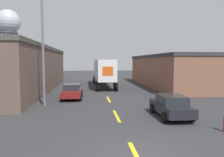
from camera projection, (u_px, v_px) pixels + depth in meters
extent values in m
plane|color=#333335|center=(137.00, 157.00, 8.49)|extent=(160.00, 160.00, 0.00)
cube|color=yellow|center=(117.00, 116.00, 14.86)|extent=(0.20, 3.24, 0.01)
cube|color=yellow|center=(109.00, 99.00, 21.35)|extent=(0.20, 3.24, 0.01)
cube|color=brown|center=(18.00, 71.00, 27.08)|extent=(8.05, 25.00, 5.12)
cube|color=#4C4742|center=(18.00, 48.00, 26.86)|extent=(8.25, 25.20, 0.40)
cube|color=brown|center=(177.00, 72.00, 33.20)|extent=(9.44, 21.57, 4.26)
cube|color=#333338|center=(177.00, 56.00, 33.01)|extent=(9.64, 21.77, 0.40)
cube|color=silver|center=(101.00, 71.00, 37.90)|extent=(2.27, 2.67, 3.04)
cube|color=white|center=(104.00, 69.00, 31.15)|extent=(2.57, 10.40, 2.74)
cube|color=#E55619|center=(108.00, 71.00, 26.02)|extent=(1.28, 0.06, 1.09)
cylinder|color=black|center=(107.00, 79.00, 38.49)|extent=(0.31, 1.09, 1.08)
cylinder|color=black|center=(94.00, 79.00, 38.20)|extent=(0.31, 1.09, 1.08)
cylinder|color=black|center=(108.00, 80.00, 37.45)|extent=(0.31, 1.09, 1.08)
cylinder|color=black|center=(94.00, 80.00, 37.16)|extent=(0.31, 1.09, 1.08)
cylinder|color=black|center=(115.00, 86.00, 28.51)|extent=(0.31, 1.09, 1.08)
cylinder|color=black|center=(97.00, 86.00, 28.22)|extent=(0.31, 1.09, 1.08)
cylinder|color=black|center=(116.00, 87.00, 27.13)|extent=(0.31, 1.09, 1.08)
cylinder|color=black|center=(98.00, 87.00, 26.84)|extent=(0.31, 1.09, 1.08)
cube|color=black|center=(171.00, 108.00, 14.53)|extent=(1.75, 4.14, 0.60)
cube|color=#23282D|center=(172.00, 99.00, 14.36)|extent=(1.54, 2.15, 0.57)
cylinder|color=black|center=(176.00, 108.00, 15.92)|extent=(0.22, 0.65, 0.65)
cylinder|color=black|center=(152.00, 108.00, 15.74)|extent=(0.22, 0.65, 0.65)
cylinder|color=black|center=(192.00, 117.00, 13.37)|extent=(0.22, 0.65, 0.65)
cylinder|color=black|center=(164.00, 117.00, 13.20)|extent=(0.22, 0.65, 0.65)
cube|color=maroon|center=(72.00, 92.00, 21.63)|extent=(1.75, 4.14, 0.60)
cube|color=#23282D|center=(72.00, 87.00, 21.46)|extent=(1.54, 2.15, 0.57)
cylinder|color=black|center=(82.00, 93.00, 23.01)|extent=(0.22, 0.65, 0.65)
cylinder|color=black|center=(65.00, 94.00, 22.83)|extent=(0.22, 0.65, 0.65)
cylinder|color=black|center=(81.00, 97.00, 20.47)|extent=(0.22, 0.65, 0.65)
cylinder|color=black|center=(62.00, 98.00, 20.29)|extent=(0.22, 0.65, 0.65)
cylinder|color=#47474C|center=(18.00, 54.00, 59.21)|extent=(0.28, 0.28, 11.58)
cylinder|color=#47474C|center=(12.00, 54.00, 61.20)|extent=(0.28, 0.28, 11.58)
cylinder|color=#47474C|center=(1.00, 54.00, 58.76)|extent=(0.28, 0.28, 11.58)
cylinder|color=#47474C|center=(6.00, 53.00, 56.76)|extent=(0.28, 0.28, 11.58)
cylinder|color=#4C4C51|center=(9.00, 33.00, 58.54)|extent=(4.75, 4.75, 0.30)
sphere|color=#B7BCC6|center=(8.00, 22.00, 58.31)|extent=(6.39, 6.39, 6.39)
cylinder|color=slate|center=(43.00, 51.00, 17.96)|extent=(0.20, 0.20, 9.16)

